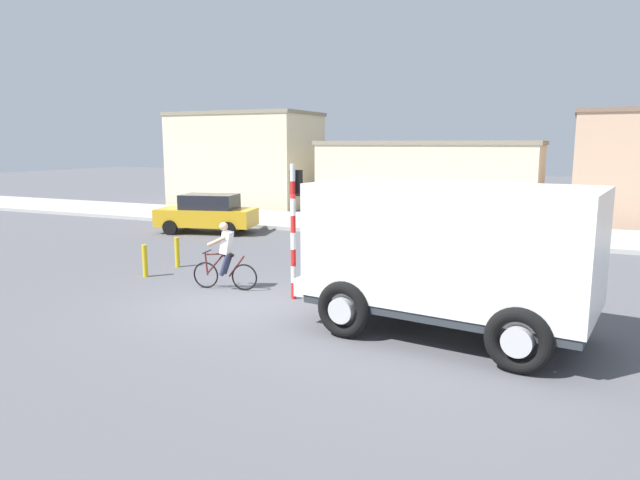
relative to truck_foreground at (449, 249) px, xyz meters
The scene contains 10 objects.
ground_plane 5.23m from the truck_foreground, behind, with size 120.00×120.00×0.00m, color #56565B.
sidewalk_far 14.00m from the truck_foreground, 110.86° to the left, with size 80.00×5.00×0.16m, color #ADADA8.
truck_foreground is the anchor object (origin of this frame).
cyclist 5.99m from the truck_foreground, 169.25° to the left, with size 1.71×0.56×1.72m.
traffic_light_pole 4.02m from the truck_foreground, 164.15° to the left, with size 0.24×0.43×3.20m.
car_red_near 14.61m from the truck_foreground, 143.53° to the left, with size 4.29×2.58×1.60m.
bollard_near 8.83m from the truck_foreground, behind, with size 0.14×0.14×0.90m, color gold.
bollard_far 9.15m from the truck_foreground, 162.33° to the left, with size 0.14×0.14×0.90m, color gold.
building_corner_left 24.87m from the truck_foreground, 130.50° to the left, with size 8.38×5.13×5.47m.
building_mid_block 19.55m from the truck_foreground, 104.34° to the left, with size 11.02×5.92×3.80m.
Camera 1 is at (7.08, -10.67, 3.65)m, focal length 31.89 mm.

